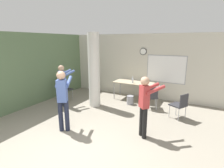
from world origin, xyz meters
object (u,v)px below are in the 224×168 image
chair_mid_room (180,104)px  person_playing_front (63,96)px  bottle_on_table (133,80)px  person_playing_side (145,102)px  chair_table_right (152,96)px  folding_table (134,83)px  chair_by_left_wall (65,88)px  person_watching_back (63,82)px

chair_mid_room → person_playing_front: (-2.79, -2.33, 0.51)m
bottle_on_table → person_playing_side: size_ratio=0.17×
bottle_on_table → person_playing_front: person_playing_front is taller
person_playing_front → chair_table_right: bearing=57.6°
folding_table → chair_table_right: bearing=-35.5°
chair_table_right → chair_by_left_wall: bearing=-169.8°
folding_table → person_playing_side: (1.36, -2.76, 0.24)m
chair_table_right → person_playing_front: person_playing_front is taller
chair_by_left_wall → chair_table_right: bearing=10.2°
person_playing_front → person_playing_side: 2.23m
bottle_on_table → chair_mid_room: bearing=-26.4°
chair_mid_room → person_watching_back: (-4.16, -0.88, 0.44)m
chair_mid_room → chair_by_left_wall: bearing=-177.2°
chair_mid_room → person_playing_front: 3.67m
chair_mid_room → bottle_on_table: bearing=153.6°
folding_table → person_watching_back: size_ratio=1.04×
chair_by_left_wall → person_playing_front: 2.88m
chair_by_left_wall → bottle_on_table: bearing=25.2°
folding_table → person_watching_back: bearing=-136.2°
folding_table → person_watching_back: person_watching_back is taller
person_watching_back → bottle_on_table: bearing=42.0°
bottle_on_table → person_watching_back: size_ratio=0.17×
folding_table → chair_table_right: (1.01, -0.72, -0.21)m
folding_table → person_playing_side: size_ratio=1.02×
bottle_on_table → chair_table_right: 1.22m
bottle_on_table → chair_mid_room: size_ratio=0.32×
chair_mid_room → person_playing_front: size_ratio=0.50×
person_playing_front → person_playing_side: (2.11, 0.72, -0.05)m
folding_table → chair_by_left_wall: bearing=-152.5°
folding_table → person_playing_side: bearing=-63.7°
person_playing_side → person_watching_back: bearing=168.2°
chair_mid_room → chair_by_left_wall: same height
bottle_on_table → person_watching_back: person_watching_back is taller
chair_table_right → person_watching_back: 3.41m
folding_table → chair_mid_room: chair_mid_room is taller
bottle_on_table → person_watching_back: (-2.11, -1.90, 0.07)m
person_playing_front → person_playing_side: size_ratio=1.05×
chair_table_right → chair_mid_room: size_ratio=1.00×
person_playing_front → chair_by_left_wall: bearing=132.0°
chair_by_left_wall → person_watching_back: size_ratio=0.54×
person_watching_back → person_playing_side: 3.55m
folding_table → chair_mid_room: 2.36m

